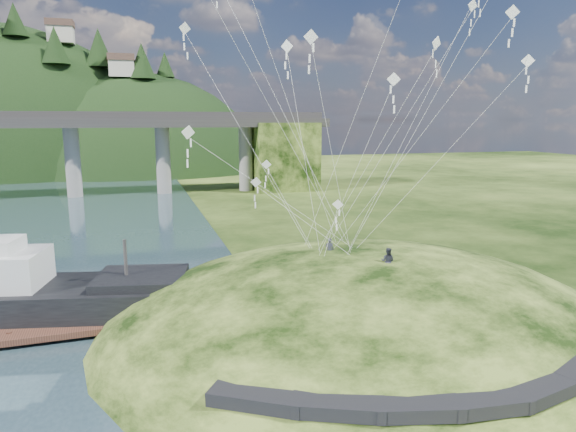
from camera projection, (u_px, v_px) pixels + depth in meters
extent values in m
plane|color=black|center=(252.00, 355.00, 29.98)|extent=(320.00, 320.00, 0.00)
ellipsoid|color=black|center=(362.00, 348.00, 34.38)|extent=(36.00, 32.00, 13.00)
cube|color=black|center=(258.00, 397.00, 21.65)|extent=(4.32, 3.62, 0.71)
cube|color=black|center=(338.00, 405.00, 20.93)|extent=(4.10, 2.97, 0.61)
cube|color=black|center=(416.00, 407.00, 20.82)|extent=(3.85, 2.37, 0.62)
cube|color=black|center=(486.00, 402.00, 21.25)|extent=(3.62, 1.83, 0.66)
cube|color=black|center=(542.00, 389.00, 22.28)|extent=(3.82, 2.27, 0.68)
cylinder|color=gray|center=(73.00, 160.00, 90.10)|extent=(2.60, 2.60, 13.00)
cylinder|color=gray|center=(163.00, 159.00, 94.44)|extent=(2.60, 2.60, 13.00)
cylinder|color=gray|center=(246.00, 157.00, 98.78)|extent=(2.60, 2.60, 13.00)
cube|color=black|center=(283.00, 156.00, 100.88)|extent=(12.00, 11.00, 13.00)
ellipsoid|color=black|center=(6.00, 193.00, 138.58)|extent=(96.00, 68.00, 88.00)
ellipsoid|color=black|center=(141.00, 206.00, 141.59)|extent=(76.00, 56.00, 72.00)
cone|color=black|center=(14.00, 19.00, 119.95)|extent=(5.83, 5.83, 7.67)
cone|color=black|center=(55.00, 45.00, 118.92)|extent=(6.47, 6.47, 8.51)
cone|color=black|center=(99.00, 48.00, 127.89)|extent=(7.13, 7.13, 9.38)
cone|color=black|center=(142.00, 61.00, 126.67)|extent=(6.56, 6.56, 8.63)
cone|color=black|center=(165.00, 65.00, 133.62)|extent=(4.88, 4.88, 6.42)
cube|color=beige|center=(61.00, 35.00, 126.78)|extent=(6.00, 5.00, 4.00)
cube|color=brown|center=(60.00, 23.00, 126.28)|extent=(6.40, 5.40, 1.60)
cube|color=beige|center=(122.00, 69.00, 126.58)|extent=(6.00, 5.00, 4.00)
cube|color=brown|center=(121.00, 58.00, 126.08)|extent=(6.40, 5.40, 1.60)
cube|color=black|center=(39.00, 303.00, 34.83)|extent=(22.46, 10.19, 2.57)
cube|color=black|center=(141.00, 278.00, 35.11)|extent=(6.80, 6.03, 0.59)
cylinder|color=#2D2B2B|center=(126.00, 261.00, 34.79)|extent=(0.24, 0.24, 2.96)
cube|color=#3C2118|center=(125.00, 322.00, 33.60)|extent=(15.95, 3.17, 0.40)
cylinder|color=#3C2118|center=(10.00, 340.00, 31.48)|extent=(0.34, 0.34, 1.13)
cylinder|color=#3C2118|center=(70.00, 333.00, 32.57)|extent=(0.34, 0.34, 1.13)
cylinder|color=#3C2118|center=(125.00, 326.00, 33.66)|extent=(0.34, 0.34, 1.13)
cylinder|color=#3C2118|center=(178.00, 320.00, 34.74)|extent=(0.34, 0.34, 1.13)
cylinder|color=#3C2118|center=(227.00, 313.00, 35.83)|extent=(0.34, 0.34, 1.13)
imported|color=#292B37|center=(330.00, 238.00, 34.43)|extent=(0.70, 0.62, 1.60)
imported|color=#292B37|center=(388.00, 248.00, 31.51)|extent=(1.06, 1.05, 1.72)
cube|color=white|center=(266.00, 164.00, 36.37)|extent=(0.69, 0.24, 0.68)
cube|color=white|center=(266.00, 171.00, 36.46)|extent=(0.09, 0.03, 0.40)
cube|color=white|center=(266.00, 178.00, 36.55)|extent=(0.09, 0.03, 0.40)
cube|color=white|center=(267.00, 185.00, 36.65)|extent=(0.09, 0.03, 0.40)
cube|color=white|center=(311.00, 37.00, 27.98)|extent=(0.81, 0.22, 0.81)
cube|color=white|center=(311.00, 48.00, 28.08)|extent=(0.11, 0.03, 0.47)
cube|color=white|center=(311.00, 59.00, 28.19)|extent=(0.11, 0.03, 0.47)
cube|color=white|center=(311.00, 70.00, 28.30)|extent=(0.11, 0.03, 0.47)
cube|color=white|center=(528.00, 61.00, 31.66)|extent=(0.57, 0.63, 0.80)
cube|color=white|center=(527.00, 70.00, 31.77)|extent=(0.09, 0.08, 0.47)
cube|color=white|center=(526.00, 80.00, 31.87)|extent=(0.09, 0.08, 0.47)
cube|color=white|center=(526.00, 89.00, 31.98)|extent=(0.09, 0.08, 0.47)
cube|color=white|center=(188.00, 132.00, 31.14)|extent=(0.84, 0.37, 0.86)
cube|color=white|center=(189.00, 143.00, 31.25)|extent=(0.10, 0.09, 0.51)
cube|color=white|center=(189.00, 153.00, 31.37)|extent=(0.10, 0.09, 0.51)
cube|color=white|center=(189.00, 163.00, 31.48)|extent=(0.10, 0.09, 0.51)
cube|color=white|center=(436.00, 43.00, 25.82)|extent=(0.65, 0.32, 0.69)
cube|color=white|center=(436.00, 53.00, 25.91)|extent=(0.08, 0.07, 0.40)
cube|color=white|center=(435.00, 64.00, 26.00)|extent=(0.08, 0.07, 0.40)
cube|color=white|center=(435.00, 74.00, 26.09)|extent=(0.08, 0.07, 0.40)
cube|color=white|center=(480.00, 3.00, 33.19)|extent=(0.11, 0.06, 0.49)
cube|color=white|center=(479.00, 13.00, 33.30)|extent=(0.11, 0.06, 0.49)
cube|color=white|center=(287.00, 46.00, 34.89)|extent=(0.71, 0.61, 0.88)
cube|color=white|center=(287.00, 56.00, 35.00)|extent=(0.11, 0.07, 0.51)
cube|color=white|center=(287.00, 65.00, 35.12)|extent=(0.11, 0.07, 0.51)
cube|color=white|center=(287.00, 75.00, 35.23)|extent=(0.11, 0.07, 0.51)
cube|color=white|center=(185.00, 28.00, 36.90)|extent=(0.87, 0.26, 0.87)
cube|color=white|center=(185.00, 37.00, 37.02)|extent=(0.11, 0.08, 0.51)
cube|color=white|center=(185.00, 46.00, 37.13)|extent=(0.11, 0.08, 0.51)
cube|color=white|center=(186.00, 55.00, 37.25)|extent=(0.11, 0.08, 0.51)
cube|color=white|center=(219.00, 5.00, 33.95)|extent=(0.09, 0.08, 0.45)
cube|color=white|center=(473.00, 5.00, 31.28)|extent=(0.73, 0.19, 0.73)
cube|color=white|center=(472.00, 14.00, 31.38)|extent=(0.10, 0.05, 0.43)
cube|color=white|center=(472.00, 23.00, 31.48)|extent=(0.10, 0.05, 0.43)
cube|color=white|center=(471.00, 32.00, 31.57)|extent=(0.10, 0.05, 0.43)
cube|color=white|center=(338.00, 204.00, 33.23)|extent=(0.65, 0.37, 0.70)
cube|color=white|center=(338.00, 212.00, 33.32)|extent=(0.09, 0.03, 0.42)
cube|color=white|center=(338.00, 220.00, 33.42)|extent=(0.09, 0.03, 0.42)
cube|color=white|center=(337.00, 228.00, 33.51)|extent=(0.09, 0.03, 0.42)
cube|color=white|center=(256.00, 182.00, 34.56)|extent=(0.74, 0.27, 0.71)
cube|color=white|center=(256.00, 190.00, 34.66)|extent=(0.10, 0.05, 0.43)
cube|color=white|center=(256.00, 198.00, 34.76)|extent=(0.10, 0.05, 0.43)
cube|color=white|center=(256.00, 205.00, 34.85)|extent=(0.10, 0.05, 0.43)
cube|color=white|center=(394.00, 79.00, 29.37)|extent=(0.66, 0.51, 0.77)
cube|color=white|center=(393.00, 89.00, 29.47)|extent=(0.10, 0.05, 0.46)
cube|color=white|center=(393.00, 99.00, 29.58)|extent=(0.10, 0.05, 0.46)
cube|color=white|center=(393.00, 109.00, 29.68)|extent=(0.10, 0.05, 0.46)
cube|color=white|center=(513.00, 12.00, 28.16)|extent=(0.70, 0.41, 0.77)
cube|color=white|center=(512.00, 23.00, 28.27)|extent=(0.10, 0.05, 0.45)
cube|color=white|center=(511.00, 33.00, 28.37)|extent=(0.10, 0.05, 0.45)
cube|color=white|center=(510.00, 43.00, 28.47)|extent=(0.10, 0.05, 0.45)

